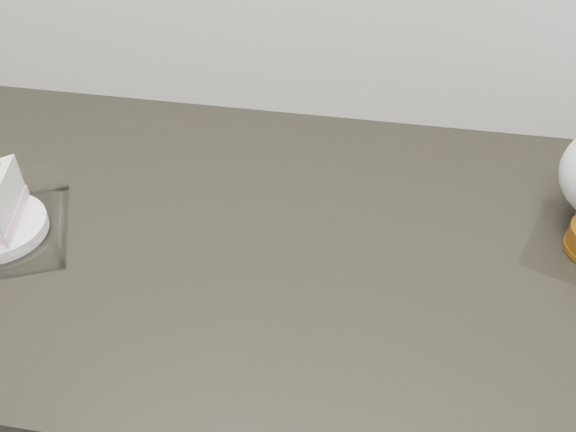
% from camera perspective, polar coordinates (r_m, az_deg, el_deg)
% --- Properties ---
extents(counter, '(2.04, 0.64, 0.90)m').
position_cam_1_polar(counter, '(1.21, 1.28, -17.75)').
color(counter, black).
rests_on(counter, ground).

